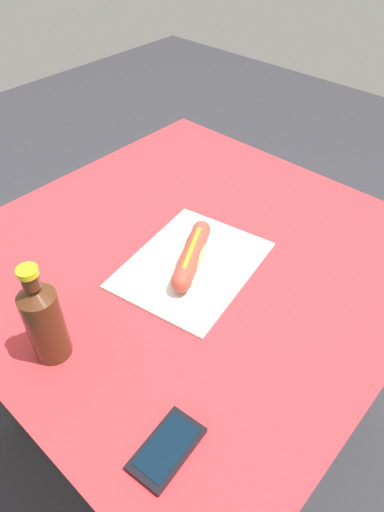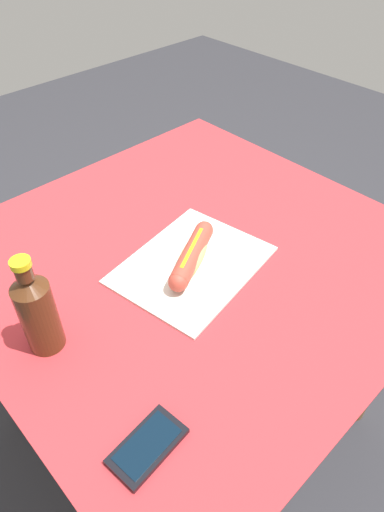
% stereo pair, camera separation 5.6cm
% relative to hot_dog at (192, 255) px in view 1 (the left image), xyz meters
% --- Properties ---
extents(ground_plane, '(6.00, 6.00, 0.00)m').
position_rel_hot_dog_xyz_m(ground_plane, '(0.03, 0.03, -0.78)').
color(ground_plane, '#2D2D33').
rests_on(ground_plane, ground).
extents(dining_table, '(1.03, 1.01, 0.74)m').
position_rel_hot_dog_xyz_m(dining_table, '(0.03, 0.03, -0.16)').
color(dining_table, brown).
rests_on(dining_table, ground).
extents(paper_wrapper, '(0.38, 0.32, 0.01)m').
position_rel_hot_dog_xyz_m(paper_wrapper, '(0.00, 0.00, -0.03)').
color(paper_wrapper, silver).
rests_on(paper_wrapper, dining_table).
extents(hot_dog, '(0.21, 0.13, 0.05)m').
position_rel_hot_dog_xyz_m(hot_dog, '(0.00, 0.00, 0.00)').
color(hot_dog, '#DBB26B').
rests_on(hot_dog, paper_wrapper).
extents(cell_phone, '(0.13, 0.08, 0.01)m').
position_rel_hot_dog_xyz_m(cell_phone, '(-0.35, -0.26, -0.03)').
color(cell_phone, black).
rests_on(cell_phone, dining_table).
extents(soda_bottle, '(0.07, 0.07, 0.22)m').
position_rel_hot_dog_xyz_m(soda_bottle, '(-0.36, 0.03, 0.06)').
color(soda_bottle, '#4C2814').
rests_on(soda_bottle, dining_table).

